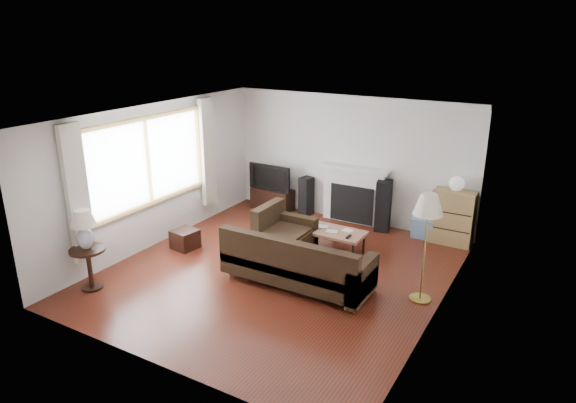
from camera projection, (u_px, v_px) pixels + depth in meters
The scene contains 17 objects.
room at pixel (278, 198), 7.82m from camera, with size 5.10×5.60×2.54m.
window at pixel (149, 161), 8.71m from camera, with size 0.12×2.74×1.54m, color olive.
curtain_near at pixel (77, 194), 7.49m from camera, with size 0.10×0.35×2.10m, color beige.
curtain_far at pixel (207, 152), 9.98m from camera, with size 0.10×0.35×2.10m, color beige.
fireplace at pixel (354, 195), 10.13m from camera, with size 1.40×0.26×1.15m, color white.
tv_stand at pixel (273, 199), 10.98m from camera, with size 0.89×0.40×0.45m, color black.
television at pixel (272, 176), 10.82m from camera, with size 0.96×0.13×0.56m, color black.
speaker_left at pixel (306, 196), 10.59m from camera, with size 0.22×0.27×0.80m, color black.
speaker_right at pixel (383, 206), 9.76m from camera, with size 0.27×0.33×0.98m, color black.
bookshelf at pixel (453, 217), 9.14m from camera, with size 0.72×0.34×0.99m, color #9F7F49.
globe_lamp at pixel (456, 184), 8.94m from camera, with size 0.26×0.26×0.26m, color white.
sectional_sofa at pixel (297, 260), 7.70m from camera, with size 2.45×1.79×0.79m, color black.
coffee_table at pixel (333, 242), 8.83m from camera, with size 1.07×0.58×0.42m, color #9B654A.
footstool at pixel (185, 239), 9.05m from camera, with size 0.40×0.40×0.34m, color black.
floor_lamp at pixel (425, 249), 7.12m from camera, with size 0.41×0.41×1.60m, color #A58B39.
side_table at pixel (90, 269), 7.61m from camera, with size 0.52×0.52×0.64m, color black.
table_lamp at pixel (84, 230), 7.40m from camera, with size 0.37×0.37×0.59m, color silver.
Camera 1 is at (3.83, -6.35, 3.73)m, focal length 32.00 mm.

